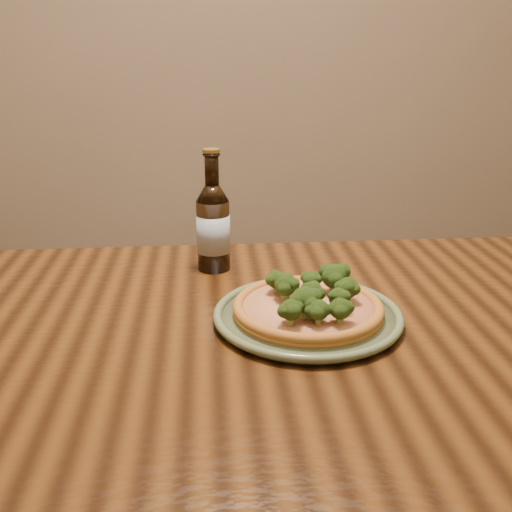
{
  "coord_description": "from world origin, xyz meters",
  "views": [
    {
      "loc": [
        -0.07,
        -0.72,
        1.18
      ],
      "look_at": [
        0.01,
        0.27,
        0.82
      ],
      "focal_mm": 42.0,
      "sensor_mm": 36.0,
      "label": 1
    }
  ],
  "objects": [
    {
      "name": "plate",
      "position": [
        0.09,
        0.15,
        0.76
      ],
      "size": [
        0.31,
        0.31,
        0.02
      ],
      "rotation": [
        0.0,
        0.0,
        0.17
      ],
      "color": "#5A6948",
      "rests_on": "table"
    },
    {
      "name": "beer_bottle",
      "position": [
        -0.06,
        0.4,
        0.84
      ],
      "size": [
        0.07,
        0.07,
        0.24
      ],
      "rotation": [
        0.0,
        0.0,
        -0.07
      ],
      "color": "black",
      "rests_on": "table"
    },
    {
      "name": "pizza",
      "position": [
        0.09,
        0.15,
        0.78
      ],
      "size": [
        0.24,
        0.24,
        0.07
      ],
      "rotation": [
        0.0,
        0.0,
        0.32
      ],
      "color": "#AD6A27",
      "rests_on": "plate"
    },
    {
      "name": "table",
      "position": [
        0.0,
        0.1,
        0.66
      ],
      "size": [
        1.6,
        0.9,
        0.75
      ],
      "color": "#41250E",
      "rests_on": "ground"
    }
  ]
}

